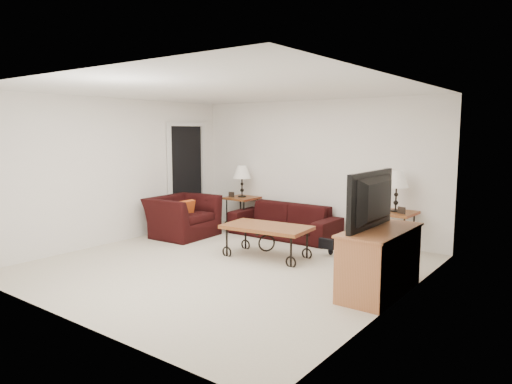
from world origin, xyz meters
The scene contains 20 objects.
ground centered at (0.00, 0.00, 0.00)m, with size 5.00×5.00×0.00m, color beige.
wall_back centered at (0.00, 2.50, 1.25)m, with size 5.00×0.02×2.50m, color white.
wall_front centered at (0.00, -2.50, 1.25)m, with size 5.00×0.02×2.50m, color white.
wall_left centered at (-2.50, 0.00, 1.25)m, with size 0.02×5.00×2.50m, color white.
wall_right centered at (2.50, 0.00, 1.25)m, with size 0.02×5.00×2.50m, color white.
ceiling centered at (0.00, 0.00, 2.50)m, with size 5.00×5.00×0.00m, color white.
doorway centered at (-2.47, 1.65, 1.02)m, with size 0.08×0.94×2.04m, color black.
sofa centered at (-0.35, 2.02, 0.30)m, with size 2.05×0.80×0.60m, color black.
side_table_left centered at (-1.47, 2.20, 0.31)m, with size 0.58×0.58×0.63m, color brown.
side_table_right centered at (1.67, 2.20, 0.33)m, with size 0.60×0.60×0.66m, color brown.
lamp_left centered at (-1.47, 2.20, 0.94)m, with size 0.36×0.36×0.63m, color black, non-canonical shape.
lamp_right centered at (1.67, 2.20, 0.99)m, with size 0.37×0.37×0.66m, color black, non-canonical shape.
photo_frame_left centered at (-1.62, 2.05, 0.68)m, with size 0.13×0.02×0.10m, color black.
photo_frame_right centered at (1.82, 2.05, 0.71)m, with size 0.13×0.02×0.11m, color black.
coffee_table centered at (0.21, 0.69, 0.25)m, with size 1.33×0.72×0.50m, color brown.
armchair centered at (-1.88, 0.94, 0.37)m, with size 1.14×1.00×0.74m, color black.
throw_pillow centered at (-1.73, 0.89, 0.52)m, with size 0.34×0.09×0.34m, color #B63F17.
tv_stand centered at (2.23, 0.18, 0.39)m, with size 0.55×1.31×0.79m, color #B36B42.
television centered at (2.21, 0.18, 1.13)m, with size 1.18×0.15×0.68m, color black.
backpack centered at (0.94, 1.41, 0.25)m, with size 0.39×0.29×0.50m, color black.
Camera 1 is at (4.27, -5.01, 1.93)m, focal length 32.62 mm.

